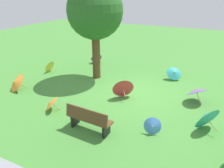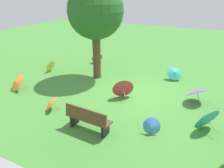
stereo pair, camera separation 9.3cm
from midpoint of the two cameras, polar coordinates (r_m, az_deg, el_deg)
name	(u,v)px [view 2 (the right image)]	position (r m, az deg, el deg)	size (l,w,h in m)	color
ground	(136,93)	(10.35, 6.49, -2.38)	(40.00, 40.00, 0.00)	#478C38
park_bench	(88,119)	(7.52, -5.85, -8.91)	(1.63, 0.57, 0.90)	brown
shade_tree	(95,12)	(11.36, -4.00, 17.95)	(2.77, 2.77, 4.84)	brown
parasol_orange_0	(16,82)	(11.36, -23.15, 0.47)	(1.12, 1.03, 0.81)	tan
parasol_teal_0	(175,73)	(12.09, 16.00, 2.74)	(1.03, 1.00, 0.71)	tan
parasol_teal_1	(205,117)	(8.20, 23.05, -7.89)	(1.04, 1.11, 0.94)	tan
parasol_blue_0	(152,127)	(7.55, 10.46, -10.67)	(0.63, 0.64, 0.59)	tan
parasol_yellow_0	(50,66)	(13.35, -15.51, 4.47)	(0.66, 0.70, 0.68)	tan
parasol_purple_0	(197,91)	(9.95, 21.10, -1.75)	(1.27, 1.28, 0.84)	tan
parasol_purple_1	(97,57)	(14.57, -3.71, 6.90)	(0.89, 0.89, 0.68)	tan
parasol_red_2	(123,87)	(9.77, 3.01, -0.82)	(1.05, 0.96, 0.95)	tan
parasol_orange_2	(50,102)	(9.10, -15.24, -4.59)	(0.81, 0.86, 0.62)	tan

